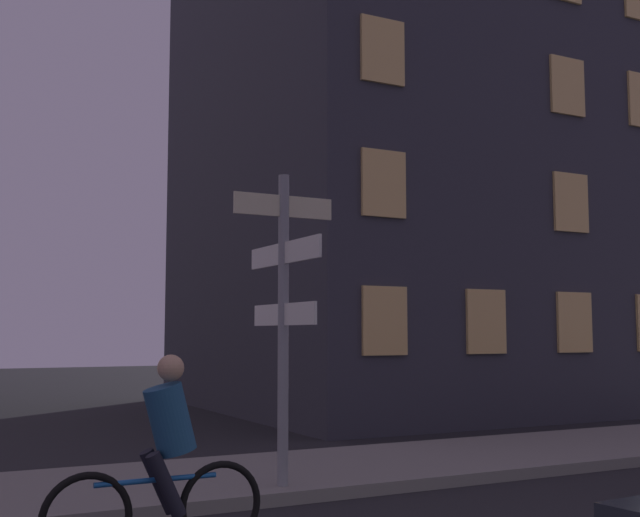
% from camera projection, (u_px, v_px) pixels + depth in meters
% --- Properties ---
extents(sidewalk_kerb, '(40.00, 2.65, 0.14)m').
position_uv_depth(sidewalk_kerb, '(241.00, 478.00, 9.37)').
color(sidewalk_kerb, gray).
rests_on(sidewalk_kerb, ground_plane).
extents(signpost, '(1.19, 1.78, 3.41)m').
position_uv_depth(signpost, '(283.00, 301.00, 8.74)').
color(signpost, gray).
rests_on(signpost, sidewalk_kerb).
extents(cyclist, '(1.82, 0.33, 1.61)m').
position_uv_depth(cyclist, '(163.00, 462.00, 6.40)').
color(cyclist, black).
rests_on(cyclist, ground_plane).
extents(building_right_block, '(8.92, 9.62, 15.11)m').
position_uv_depth(building_right_block, '(394.00, 105.00, 20.07)').
color(building_right_block, '#383842').
rests_on(building_right_block, ground_plane).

